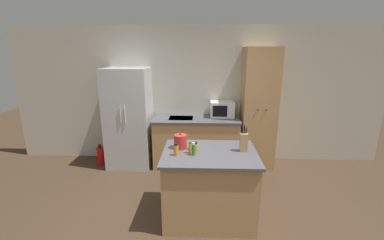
# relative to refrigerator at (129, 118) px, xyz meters

# --- Properties ---
(ground_plane) EXTENTS (14.00, 14.00, 0.00)m
(ground_plane) POSITION_rel_refrigerator_xyz_m (1.27, -1.96, -0.92)
(ground_plane) COLOR #423021
(wall_back) EXTENTS (7.20, 0.06, 2.60)m
(wall_back) POSITION_rel_refrigerator_xyz_m (1.27, 0.37, 0.38)
(wall_back) COLOR beige
(wall_back) RESTS_ON ground_plane
(refrigerator) EXTENTS (0.80, 0.70, 1.85)m
(refrigerator) POSITION_rel_refrigerator_xyz_m (0.00, 0.00, 0.00)
(refrigerator) COLOR #B7BABC
(refrigerator) RESTS_ON ground_plane
(back_counter) EXTENTS (1.61, 0.67, 0.93)m
(back_counter) POSITION_rel_refrigerator_xyz_m (1.26, 0.02, -0.46)
(back_counter) COLOR tan
(back_counter) RESTS_ON ground_plane
(pantry_cabinet) EXTENTS (0.61, 0.56, 2.21)m
(pantry_cabinet) POSITION_rel_refrigerator_xyz_m (2.41, 0.07, 0.18)
(pantry_cabinet) COLOR tan
(pantry_cabinet) RESTS_ON ground_plane
(kitchen_island) EXTENTS (1.18, 0.91, 0.91)m
(kitchen_island) POSITION_rel_refrigerator_xyz_m (1.47, -1.59, -0.46)
(kitchen_island) COLOR tan
(kitchen_island) RESTS_ON ground_plane
(microwave) EXTENTS (0.44, 0.34, 0.29)m
(microwave) POSITION_rel_refrigerator_xyz_m (1.75, 0.15, 0.15)
(microwave) COLOR white
(microwave) RESTS_ON back_counter
(knife_block) EXTENTS (0.09, 0.07, 0.33)m
(knife_block) POSITION_rel_refrigerator_xyz_m (1.89, -1.54, 0.11)
(knife_block) COLOR tan
(knife_block) RESTS_ON kitchen_island
(spice_bottle_tall_dark) EXTENTS (0.06, 0.06, 0.09)m
(spice_bottle_tall_dark) POSITION_rel_refrigerator_xyz_m (1.23, -1.51, 0.03)
(spice_bottle_tall_dark) COLOR gold
(spice_bottle_tall_dark) RESTS_ON kitchen_island
(spice_bottle_short_red) EXTENTS (0.06, 0.06, 0.15)m
(spice_bottle_short_red) POSITION_rel_refrigerator_xyz_m (1.06, -1.70, 0.06)
(spice_bottle_short_red) COLOR orange
(spice_bottle_short_red) RESTS_ON kitchen_island
(spice_bottle_amber_oil) EXTENTS (0.04, 0.04, 0.16)m
(spice_bottle_amber_oil) POSITION_rel_refrigerator_xyz_m (1.26, -1.69, 0.07)
(spice_bottle_amber_oil) COLOR #337033
(spice_bottle_amber_oil) RESTS_ON kitchen_island
(spice_bottle_green_herb) EXTENTS (0.06, 0.06, 0.13)m
(spice_bottle_green_herb) POSITION_rel_refrigerator_xyz_m (1.29, -1.59, 0.05)
(spice_bottle_green_herb) COLOR gold
(spice_bottle_green_herb) RESTS_ON kitchen_island
(spice_bottle_pale_salt) EXTENTS (0.05, 0.05, 0.15)m
(spice_bottle_pale_salt) POSITION_rel_refrigerator_xyz_m (1.23, -1.64, 0.06)
(spice_bottle_pale_salt) COLOR gold
(spice_bottle_pale_salt) RESTS_ON kitchen_island
(kettle) EXTENTS (0.17, 0.17, 0.21)m
(kettle) POSITION_rel_refrigerator_xyz_m (1.09, -1.46, 0.08)
(kettle) COLOR #B72D28
(kettle) RESTS_ON kitchen_island
(fire_extinguisher) EXTENTS (0.13, 0.13, 0.40)m
(fire_extinguisher) POSITION_rel_refrigerator_xyz_m (-0.59, -0.04, -0.75)
(fire_extinguisher) COLOR red
(fire_extinguisher) RESTS_ON ground_plane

